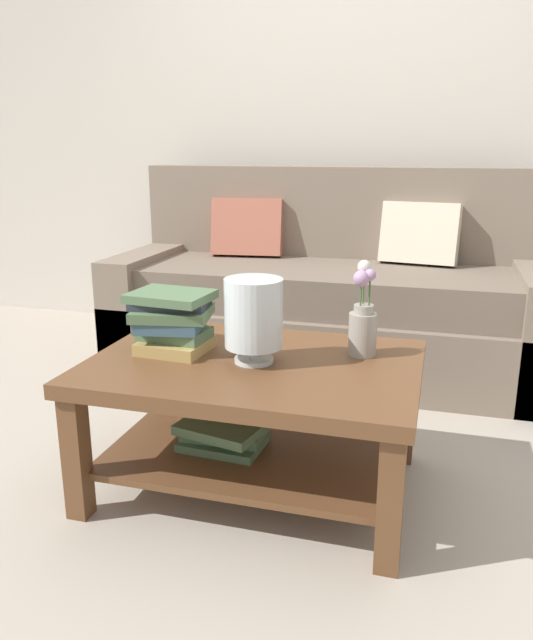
{
  "coord_description": "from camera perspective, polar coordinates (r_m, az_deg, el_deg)",
  "views": [
    {
      "loc": [
        0.57,
        -2.22,
        1.16
      ],
      "look_at": [
        -0.01,
        -0.2,
        0.57
      ],
      "focal_mm": 34.54,
      "sensor_mm": 36.0,
      "label": 1
    }
  ],
  "objects": [
    {
      "name": "book_stack_main",
      "position": [
        2.17,
        -8.71,
        -0.03
      ],
      "size": [
        0.3,
        0.26,
        0.21
      ],
      "color": "tan",
      "rests_on": "coffee_table"
    },
    {
      "name": "flower_pitcher",
      "position": [
        2.12,
        8.92,
        -0.17
      ],
      "size": [
        0.1,
        0.1,
        0.33
      ],
      "color": "#9E998E",
      "rests_on": "coffee_table"
    },
    {
      "name": "glass_hurricane_vase",
      "position": [
        2.01,
        -1.2,
        0.47
      ],
      "size": [
        0.19,
        0.19,
        0.28
      ],
      "color": "silver",
      "rests_on": "coffee_table"
    },
    {
      "name": "ground_plane",
      "position": [
        2.57,
        1.46,
        -11.2
      ],
      "size": [
        10.0,
        10.0,
        0.0
      ],
      "primitive_type": "plane",
      "color": "#ADA393"
    },
    {
      "name": "back_wall",
      "position": [
        3.92,
        7.99,
        18.29
      ],
      "size": [
        6.4,
        0.12,
        2.7
      ],
      "primitive_type": "cube",
      "color": "beige",
      "rests_on": "ground"
    },
    {
      "name": "couch",
      "position": [
        3.37,
        5.82,
        1.91
      ],
      "size": [
        2.26,
        0.9,
        1.06
      ],
      "color": "#7A6B5B",
      "rests_on": "ground"
    },
    {
      "name": "coffee_table",
      "position": [
        2.12,
        -1.34,
        -7.22
      ],
      "size": [
        1.1,
        0.77,
        0.47
      ],
      "color": "brown",
      "rests_on": "ground"
    }
  ]
}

